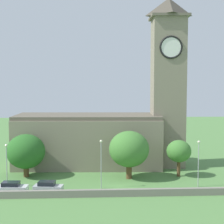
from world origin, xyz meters
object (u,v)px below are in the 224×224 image
tree_riverside_east (129,149)px  streetlamp_west_mid (101,157)px  car_white (12,187)px  streetlamp_west_end (7,158)px  church (111,123)px  streetlamp_central (199,156)px  tree_by_tower (179,151)px  tree_churchyard (26,152)px  car_silver (48,187)px

tree_riverside_east → streetlamp_west_mid: bearing=-131.6°
car_white → streetlamp_west_end: 5.26m
church → streetlamp_central: church is taller
tree_by_tower → tree_churchyard: tree_churchyard is taller
streetlamp_central → tree_by_tower: 6.95m
tree_by_tower → tree_riverside_east: bearing=-173.1°
streetlamp_west_end → car_silver: bearing=-25.8°
car_white → streetlamp_central: bearing=3.3°
streetlamp_west_mid → tree_by_tower: 15.79m
church → tree_by_tower: church is taller
streetlamp_central → streetlamp_west_mid: bearing=-179.7°
car_white → tree_by_tower: 29.56m
streetlamp_west_mid → tree_riverside_east: bearing=48.4°
car_silver → church: bearing=59.0°
streetlamp_west_mid → tree_riverside_east: (5.07, 5.71, 0.10)m
streetlamp_west_end → church: bearing=39.2°
streetlamp_central → tree_churchyard: size_ratio=0.99×
church → tree_by_tower: (11.81, -9.27, -4.07)m
streetlamp_central → car_white: bearing=-176.7°
streetlamp_west_mid → tree_by_tower: (14.23, 6.82, -0.61)m
car_silver → streetlamp_central: bearing=4.3°
car_silver → tree_churchyard: bearing=117.4°
car_white → streetlamp_central: 30.05m
streetlamp_west_end → streetlamp_central: (31.19, -1.56, 0.31)m
streetlamp_west_end → streetlamp_central: bearing=-2.9°
car_silver → tree_riverside_east: size_ratio=0.56×
streetlamp_west_mid → streetlamp_central: 15.86m
church → tree_riverside_east: bearing=-75.7°
streetlamp_west_mid → streetlamp_central: bearing=0.3°
church → streetlamp_west_mid: (-2.42, -16.09, -3.45)m
streetlamp_west_end → streetlamp_west_mid: size_ratio=0.90×
tree_churchyard → car_white: bearing=-93.0°
car_white → streetlamp_west_end: (-1.47, 3.27, 3.84)m
streetlamp_central → tree_churchyard: (-29.20, 7.88, -0.42)m
tree_by_tower → streetlamp_central: bearing=-76.4°
streetlamp_west_mid → tree_churchyard: 15.55m
tree_by_tower → tree_churchyard: (-27.57, 1.14, 0.04)m
streetlamp_west_mid → tree_churchyard: bearing=149.2°
church → streetlamp_central: size_ratio=4.55×
streetlamp_central → tree_riverside_east: tree_riverside_east is taller
car_silver → streetlamp_west_end: 8.67m
streetlamp_west_end → tree_riverside_east: size_ratio=0.83×
car_silver → car_white: bearing=178.8°
car_white → tree_by_tower: bearing=16.8°
tree_by_tower → car_silver: bearing=-159.2°
streetlamp_west_end → streetlamp_west_mid: streetlamp_west_mid is taller
streetlamp_west_mid → car_white: bearing=-173.3°
car_white → tree_churchyard: (0.51, 9.60, 3.73)m
car_silver → tree_by_tower: 24.40m
car_white → car_silver: size_ratio=1.01×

